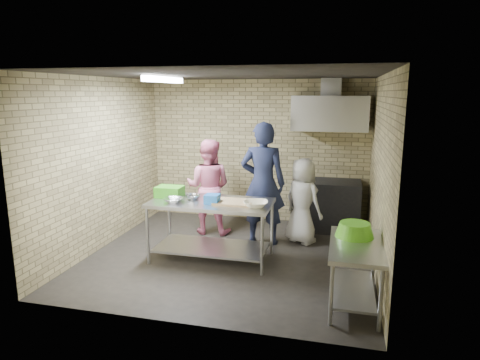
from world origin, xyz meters
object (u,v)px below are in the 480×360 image
woman_white (303,201)px  green_crate (170,192)px  green_basin (355,230)px  man_navy (263,184)px  bottle_red (333,117)px  stove (326,205)px  prep_table (211,230)px  blue_tub (212,199)px  bottle_green (356,118)px  side_counter (355,274)px  woman_pink (208,187)px

woman_white → green_crate: bearing=59.7°
green_basin → man_navy: (-1.42, 1.54, 0.17)m
bottle_red → man_navy: size_ratio=0.09×
green_crate → woman_white: size_ratio=0.28×
stove → prep_table: bearing=-131.0°
blue_tub → woman_white: 1.67m
stove → green_crate: bearing=-143.3°
prep_table → blue_tub: bearing=-63.4°
bottle_green → side_counter: bearing=-90.0°
side_counter → stove: size_ratio=1.00×
blue_tub → man_navy: (0.56, 0.97, 0.05)m
blue_tub → stove: bearing=51.4°
green_crate → man_navy: size_ratio=0.20×
man_navy → green_basin: bearing=129.8°
stove → bottle_green: 1.65m
prep_table → woman_white: size_ratio=1.26×
green_crate → side_counter: bearing=-20.7°
stove → man_navy: man_navy is taller
green_basin → stove: bearing=99.8°
green_crate → woman_pink: size_ratio=0.24×
bottle_red → man_navy: 1.89m
prep_table → stove: size_ratio=1.49×
blue_tub → woman_white: woman_white is taller
green_basin → man_navy: size_ratio=0.23×
woman_pink → woman_white: (1.66, -0.12, -0.13)m
stove → bottle_red: bearing=78.2°
bottle_green → woman_white: (-0.80, -1.03, -1.31)m
prep_table → blue_tub: size_ratio=9.00×
stove → bottle_red: (0.05, 0.24, 1.58)m
bottle_red → green_crate: bearing=-140.2°
stove → green_crate: green_crate is taller
blue_tub → bottle_red: bottle_red is taller
prep_table → green_basin: size_ratio=3.88×
green_crate → blue_tub: size_ratio=2.00×
green_crate → woman_pink: woman_pink is taller
prep_table → bottle_green: bottle_green is taller
man_navy → woman_white: (0.63, 0.18, -0.30)m
prep_table → green_basin: (2.02, -0.67, 0.39)m
green_crate → green_basin: size_ratio=0.86×
green_crate → woman_white: 2.17m
side_counter → bottle_red: 3.44m
green_basin → prep_table: bearing=161.7°
green_crate → prep_table: bearing=-9.7°
green_crate → man_navy: man_navy is taller
green_basin → woman_pink: bearing=143.2°
green_basin → bottle_green: 2.98m
prep_table → bottle_red: (1.64, 2.07, 1.58)m
side_counter → bottle_green: bottle_green is taller
bottle_red → woman_pink: bearing=-156.2°
man_navy → woman_white: 0.72m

